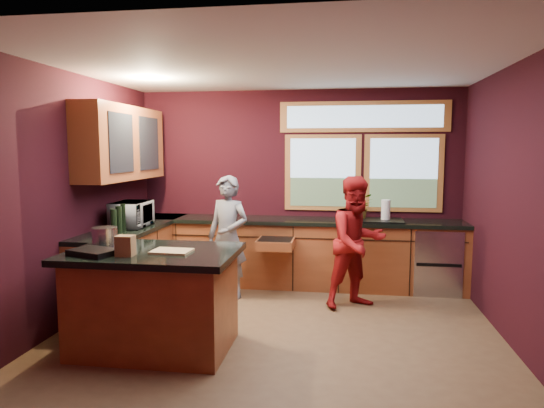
% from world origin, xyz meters
% --- Properties ---
extents(floor, '(4.50, 4.50, 0.00)m').
position_xyz_m(floor, '(0.00, 0.00, 0.00)').
color(floor, brown).
rests_on(floor, ground).
extents(room_shell, '(4.52, 4.02, 2.71)m').
position_xyz_m(room_shell, '(-0.60, 0.32, 1.80)').
color(room_shell, black).
rests_on(room_shell, ground).
extents(back_counter, '(4.50, 0.64, 0.93)m').
position_xyz_m(back_counter, '(0.20, 1.70, 0.46)').
color(back_counter, brown).
rests_on(back_counter, floor).
extents(left_counter, '(0.64, 2.30, 0.93)m').
position_xyz_m(left_counter, '(-1.95, 0.85, 0.47)').
color(left_counter, brown).
rests_on(left_counter, floor).
extents(island, '(1.55, 1.05, 0.95)m').
position_xyz_m(island, '(-1.10, -0.63, 0.48)').
color(island, brown).
rests_on(island, floor).
extents(person_grey, '(0.66, 0.54, 1.55)m').
position_xyz_m(person_grey, '(-0.79, 1.04, 0.78)').
color(person_grey, slate).
rests_on(person_grey, floor).
extents(person_red, '(0.96, 0.90, 1.56)m').
position_xyz_m(person_red, '(0.82, 0.90, 0.78)').
color(person_red, maroon).
rests_on(person_red, floor).
extents(microwave, '(0.40, 0.57, 0.31)m').
position_xyz_m(microwave, '(-1.92, 0.73, 1.08)').
color(microwave, '#999999').
rests_on(microwave, left_counter).
extents(potted_plant, '(0.33, 0.28, 0.36)m').
position_xyz_m(potted_plant, '(0.88, 1.75, 1.11)').
color(potted_plant, '#999999').
rests_on(potted_plant, back_counter).
extents(paper_towel, '(0.12, 0.12, 0.28)m').
position_xyz_m(paper_towel, '(1.20, 1.70, 1.07)').
color(paper_towel, white).
rests_on(paper_towel, back_counter).
extents(cutting_board, '(0.36, 0.26, 0.02)m').
position_xyz_m(cutting_board, '(-0.90, -0.68, 0.95)').
color(cutting_board, tan).
rests_on(cutting_board, island).
extents(stock_pot, '(0.24, 0.24, 0.18)m').
position_xyz_m(stock_pot, '(-1.65, -0.48, 1.03)').
color(stock_pot, '#B8B8BD').
rests_on(stock_pot, island).
extents(paper_bag, '(0.15, 0.12, 0.18)m').
position_xyz_m(paper_bag, '(-1.25, -0.88, 1.03)').
color(paper_bag, brown).
rests_on(paper_bag, island).
extents(black_tray, '(0.47, 0.39, 0.05)m').
position_xyz_m(black_tray, '(-1.55, -0.88, 0.97)').
color(black_tray, black).
rests_on(black_tray, island).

